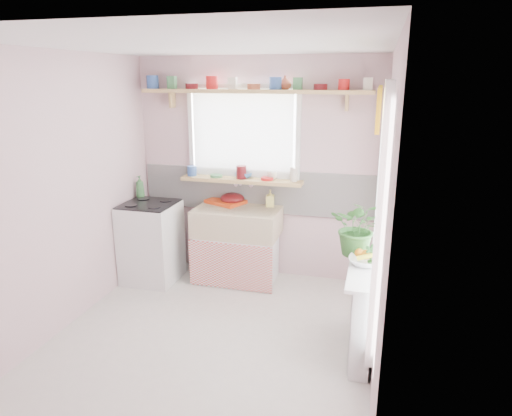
# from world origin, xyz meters

# --- Properties ---
(room) EXTENTS (3.20, 3.20, 3.20)m
(room) POSITION_xyz_m (0.66, 0.86, 1.37)
(room) COLOR beige
(room) RESTS_ON ground
(sink_unit) EXTENTS (0.95, 0.65, 1.11)m
(sink_unit) POSITION_xyz_m (-0.15, 1.29, 0.43)
(sink_unit) COLOR white
(sink_unit) RESTS_ON ground
(cooker) EXTENTS (0.58, 0.58, 0.93)m
(cooker) POSITION_xyz_m (-1.10, 1.05, 0.46)
(cooker) COLOR white
(cooker) RESTS_ON ground
(radiator_ledge) EXTENTS (0.22, 0.95, 0.78)m
(radiator_ledge) POSITION_xyz_m (1.30, 0.20, 0.40)
(radiator_ledge) COLOR white
(radiator_ledge) RESTS_ON ground
(windowsill) EXTENTS (1.40, 0.22, 0.04)m
(windowsill) POSITION_xyz_m (-0.15, 1.48, 1.14)
(windowsill) COLOR tan
(windowsill) RESTS_ON room
(pine_shelf) EXTENTS (2.52, 0.24, 0.04)m
(pine_shelf) POSITION_xyz_m (0.00, 1.47, 2.12)
(pine_shelf) COLOR tan
(pine_shelf) RESTS_ON room
(shelf_crockery) EXTENTS (2.47, 0.11, 0.12)m
(shelf_crockery) POSITION_xyz_m (-0.00, 1.47, 2.20)
(shelf_crockery) COLOR #3359A5
(shelf_crockery) RESTS_ON pine_shelf
(sill_crockery) EXTENTS (1.35, 0.11, 0.12)m
(sill_crockery) POSITION_xyz_m (-0.15, 1.48, 1.22)
(sill_crockery) COLOR #3359A5
(sill_crockery) RESTS_ON windowsill
(dish_tray) EXTENTS (0.50, 0.45, 0.04)m
(dish_tray) POSITION_xyz_m (-0.35, 1.50, 0.87)
(dish_tray) COLOR #DC4213
(dish_tray) RESTS_ON sink_unit
(colander) EXTENTS (0.28, 0.28, 0.13)m
(colander) POSITION_xyz_m (-0.27, 1.50, 0.91)
(colander) COLOR #530E10
(colander) RESTS_ON sink_unit
(jade_plant) EXTENTS (0.49, 0.43, 0.51)m
(jade_plant) POSITION_xyz_m (1.21, 0.45, 1.03)
(jade_plant) COLOR #2E6327
(jade_plant) RESTS_ON radiator_ledge
(fruit_bowl) EXTENTS (0.28, 0.28, 0.07)m
(fruit_bowl) POSITION_xyz_m (1.29, 0.24, 0.81)
(fruit_bowl) COLOR white
(fruit_bowl) RESTS_ON radiator_ledge
(herb_pot) EXTENTS (0.11, 0.09, 0.19)m
(herb_pot) POSITION_xyz_m (1.33, 0.21, 0.87)
(herb_pot) COLOR #265B24
(herb_pot) RESTS_ON radiator_ledge
(soap_bottle_sink) EXTENTS (0.10, 0.10, 0.19)m
(soap_bottle_sink) POSITION_xyz_m (0.18, 1.50, 0.95)
(soap_bottle_sink) COLOR #DBD161
(soap_bottle_sink) RESTS_ON sink_unit
(sill_cup) EXTENTS (0.14, 0.14, 0.09)m
(sill_cup) POSITION_xyz_m (0.20, 1.54, 1.20)
(sill_cup) COLOR white
(sill_cup) RESTS_ON windowsill
(sill_bowl) EXTENTS (0.25, 0.25, 0.06)m
(sill_bowl) POSITION_xyz_m (-0.14, 1.54, 1.19)
(sill_bowl) COLOR #3264A4
(sill_bowl) RESTS_ON windowsill
(shelf_vase) EXTENTS (0.15, 0.15, 0.14)m
(shelf_vase) POSITION_xyz_m (0.32, 1.53, 2.21)
(shelf_vase) COLOR #AA4D34
(shelf_vase) RESTS_ON pine_shelf
(cooker_bottle) EXTENTS (0.11, 0.11, 0.25)m
(cooker_bottle) POSITION_xyz_m (-1.32, 1.27, 1.04)
(cooker_bottle) COLOR #3D7A40
(cooker_bottle) RESTS_ON cooker
(fruit) EXTENTS (0.20, 0.14, 0.10)m
(fruit) POSITION_xyz_m (1.29, 0.25, 0.87)
(fruit) COLOR orange
(fruit) RESTS_ON fruit_bowl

